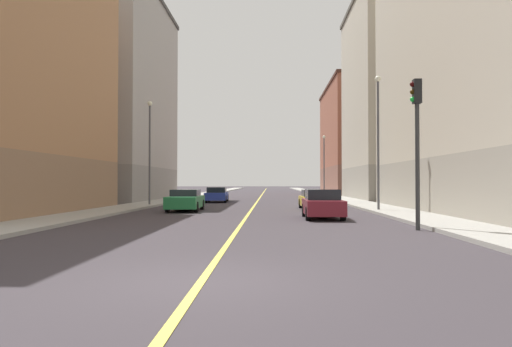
# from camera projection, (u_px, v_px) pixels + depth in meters

# --- Properties ---
(ground_plane) EXTENTS (400.00, 400.00, 0.00)m
(ground_plane) POSITION_uv_depth(u_px,v_px,m) (202.00, 281.00, 8.19)
(ground_plane) COLOR #373137
(ground_plane) RESTS_ON ground
(sidewalk_left) EXTENTS (2.74, 168.00, 0.15)m
(sidewalk_left) POSITION_uv_depth(u_px,v_px,m) (329.00, 196.00, 56.89)
(sidewalk_left) COLOR #9E9B93
(sidewalk_left) RESTS_ON ground
(sidewalk_right) EXTENTS (2.74, 168.00, 0.15)m
(sidewalk_right) POSITION_uv_depth(u_px,v_px,m) (193.00, 196.00, 57.42)
(sidewalk_right) COLOR #9E9B93
(sidewalk_right) RESTS_ON ground
(lane_center_stripe) EXTENTS (0.16, 154.00, 0.01)m
(lane_center_stripe) POSITION_uv_depth(u_px,v_px,m) (261.00, 197.00, 57.16)
(lane_center_stripe) COLOR #E5D14C
(lane_center_stripe) RESTS_ON ground
(building_left_near) EXTENTS (8.37, 25.05, 22.32)m
(building_left_near) POSITION_uv_depth(u_px,v_px,m) (503.00, 9.00, 24.97)
(building_left_near) COLOR #9D9688
(building_left_near) RESTS_ON ground
(building_left_mid) EXTENTS (8.37, 15.37, 20.62)m
(building_left_mid) POSITION_uv_depth(u_px,v_px,m) (392.00, 100.00, 47.79)
(building_left_mid) COLOR #9D9688
(building_left_mid) RESTS_ON ground
(building_left_far) EXTENTS (8.37, 21.05, 16.21)m
(building_left_far) POSITION_uv_depth(u_px,v_px,m) (355.00, 140.00, 68.90)
(building_left_far) COLOR brown
(building_left_far) RESTS_ON ground
(building_right_midblock) EXTENTS (8.37, 18.01, 20.24)m
(building_right_midblock) POSITION_uv_depth(u_px,v_px,m) (119.00, 98.00, 45.80)
(building_right_midblock) COLOR gray
(building_right_midblock) RESTS_ON ground
(traffic_light_left_near) EXTENTS (0.40, 0.32, 5.57)m
(traffic_light_left_near) POSITION_uv_depth(u_px,v_px,m) (417.00, 132.00, 17.01)
(traffic_light_left_near) COLOR #2D2D2D
(traffic_light_left_near) RESTS_ON ground
(street_lamp_left_near) EXTENTS (0.36, 0.36, 7.98)m
(street_lamp_left_near) POSITION_uv_depth(u_px,v_px,m) (378.00, 129.00, 27.47)
(street_lamp_left_near) COLOR #4C4C51
(street_lamp_left_near) RESTS_ON ground
(street_lamp_right_near) EXTENTS (0.36, 0.36, 7.59)m
(street_lamp_right_near) POSITION_uv_depth(u_px,v_px,m) (150.00, 142.00, 33.82)
(street_lamp_right_near) COLOR #4C4C51
(street_lamp_right_near) RESTS_ON ground
(street_lamp_left_far) EXTENTS (0.36, 0.36, 7.24)m
(street_lamp_left_far) POSITION_uv_depth(u_px,v_px,m) (324.00, 159.00, 55.20)
(street_lamp_left_far) COLOR #4C4C51
(street_lamp_left_far) RESTS_ON ground
(car_green) EXTENTS (1.99, 4.58, 1.32)m
(car_green) POSITION_uv_depth(u_px,v_px,m) (186.00, 200.00, 28.38)
(car_green) COLOR #1E6B38
(car_green) RESTS_ON ground
(car_maroon) EXTENTS (1.84, 4.01, 1.42)m
(car_maroon) POSITION_uv_depth(u_px,v_px,m) (322.00, 204.00, 22.48)
(car_maroon) COLOR maroon
(car_maroon) RESTS_ON ground
(car_blue) EXTENTS (2.00, 4.65, 1.33)m
(car_blue) POSITION_uv_depth(u_px,v_px,m) (217.00, 195.00, 41.22)
(car_blue) COLOR #23389E
(car_blue) RESTS_ON ground
(car_yellow) EXTENTS (1.87, 4.37, 1.28)m
(car_yellow) POSITION_uv_depth(u_px,v_px,m) (314.00, 200.00, 30.19)
(car_yellow) COLOR gold
(car_yellow) RESTS_ON ground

